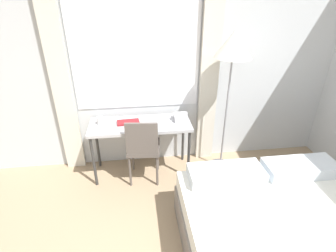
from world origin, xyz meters
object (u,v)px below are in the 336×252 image
object	(u,v)px
standing_lamp	(233,52)
telephone	(180,117)
mug	(100,121)
desk_chair	(143,146)
desk	(140,128)
book	(128,122)

from	to	relation	value
standing_lamp	telephone	xyz separation A→B (m)	(-0.58, 0.07, -0.82)
standing_lamp	mug	xyz separation A→B (m)	(-1.59, 0.08, -0.81)
telephone	mug	size ratio (longest dim) A/B	1.81
desk_chair	standing_lamp	xyz separation A→B (m)	(1.08, 0.16, 1.08)
desk_chair	mug	size ratio (longest dim) A/B	9.02
desk	desk_chair	size ratio (longest dim) A/B	1.41
desk_chair	telephone	size ratio (longest dim) A/B	4.97
desk	desk_chair	xyz separation A→B (m)	(0.02, -0.19, -0.15)
desk_chair	standing_lamp	size ratio (longest dim) A/B	0.49
telephone	book	bearing A→B (deg)	-179.44
desk	telephone	xyz separation A→B (m)	(0.52, 0.03, 0.11)
desk	standing_lamp	xyz separation A→B (m)	(1.10, -0.04, 0.93)
telephone	book	xyz separation A→B (m)	(-0.66, -0.01, -0.03)
standing_lamp	telephone	distance (m)	1.00
desk	telephone	bearing A→B (deg)	3.71
telephone	mug	world-z (taller)	same
standing_lamp	book	distance (m)	1.51
desk	standing_lamp	distance (m)	1.44
telephone	mug	xyz separation A→B (m)	(-1.01, 0.01, 0.01)
desk_chair	mug	bearing A→B (deg)	161.74
desk	book	bearing A→B (deg)	169.56
telephone	mug	distance (m)	1.01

